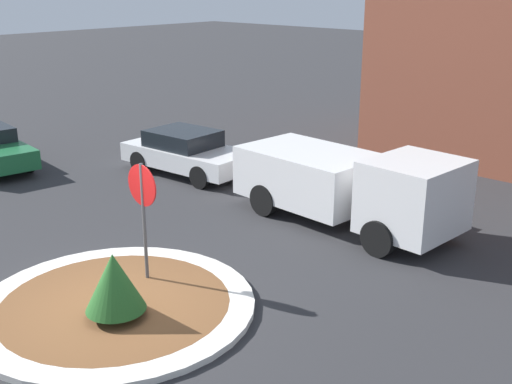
% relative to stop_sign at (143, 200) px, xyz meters
% --- Properties ---
extents(ground_plane, '(120.00, 120.00, 0.00)m').
position_rel_stop_sign_xyz_m(ground_plane, '(0.40, -1.07, -1.76)').
color(ground_plane, '#2D2D30').
extents(traffic_island, '(5.20, 5.20, 0.12)m').
position_rel_stop_sign_xyz_m(traffic_island, '(0.40, -1.07, -1.70)').
color(traffic_island, silver).
rests_on(traffic_island, ground_plane).
extents(stop_sign, '(0.83, 0.07, 2.50)m').
position_rel_stop_sign_xyz_m(stop_sign, '(0.00, 0.00, 0.00)').
color(stop_sign, '#4C4C51').
rests_on(stop_sign, ground_plane).
extents(island_shrub, '(1.07, 1.07, 1.21)m').
position_rel_stop_sign_xyz_m(island_shrub, '(0.86, -1.36, -0.96)').
color(island_shrub, brown).
rests_on(island_shrub, traffic_island).
extents(utility_truck, '(5.88, 2.56, 2.02)m').
position_rel_stop_sign_xyz_m(utility_truck, '(1.03, 5.41, -0.70)').
color(utility_truck, silver).
rests_on(utility_truck, ground_plane).
extents(parked_sedan_white, '(4.34, 2.18, 1.36)m').
position_rel_stop_sign_xyz_m(parked_sedan_white, '(-5.18, 5.66, -1.07)').
color(parked_sedan_white, silver).
rests_on(parked_sedan_white, ground_plane).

